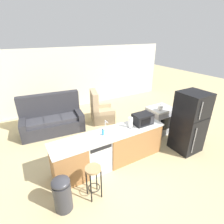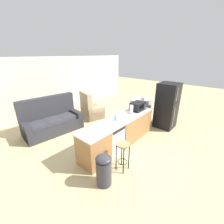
# 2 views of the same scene
# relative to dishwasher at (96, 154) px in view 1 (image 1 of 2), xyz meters

# --- Properties ---
(ground_plane) EXTENTS (24.00, 24.00, 0.00)m
(ground_plane) POSITION_rel_dishwasher_xyz_m (0.25, 0.00, -0.42)
(ground_plane) COLOR tan
(wall_back) EXTENTS (10.00, 0.06, 2.60)m
(wall_back) POSITION_rel_dishwasher_xyz_m (0.55, 4.20, 0.88)
(wall_back) COLOR beige
(wall_back) RESTS_ON ground_plane
(kitchen_counter) EXTENTS (2.94, 0.66, 0.90)m
(kitchen_counter) POSITION_rel_dishwasher_xyz_m (0.49, 0.00, -0.00)
(kitchen_counter) COLOR #9E6B3D
(kitchen_counter) RESTS_ON ground_plane
(dishwasher) EXTENTS (0.58, 0.61, 0.84)m
(dishwasher) POSITION_rel_dishwasher_xyz_m (0.00, 0.00, 0.00)
(dishwasher) COLOR silver
(dishwasher) RESTS_ON ground_plane
(stove_range) EXTENTS (0.76, 0.68, 0.90)m
(stove_range) POSITION_rel_dishwasher_xyz_m (2.60, 0.55, 0.03)
(stove_range) COLOR #A8AAB2
(stove_range) RESTS_ON ground_plane
(refrigerator) EXTENTS (0.72, 0.73, 1.73)m
(refrigerator) POSITION_rel_dishwasher_xyz_m (2.60, -0.55, 0.44)
(refrigerator) COLOR black
(refrigerator) RESTS_ON ground_plane
(microwave) EXTENTS (0.50, 0.37, 0.28)m
(microwave) POSITION_rel_dishwasher_xyz_m (1.38, -0.00, 0.62)
(microwave) COLOR black
(microwave) RESTS_ON kitchen_counter
(sink_faucet) EXTENTS (0.07, 0.18, 0.30)m
(sink_faucet) POSITION_rel_dishwasher_xyz_m (0.34, 0.14, 0.61)
(sink_faucet) COLOR silver
(sink_faucet) RESTS_ON kitchen_counter
(paper_towel_roll) EXTENTS (0.14, 0.14, 0.28)m
(paper_towel_roll) POSITION_rel_dishwasher_xyz_m (0.98, -0.01, 0.62)
(paper_towel_roll) COLOR #4C4C51
(paper_towel_roll) RESTS_ON kitchen_counter
(soap_bottle) EXTENTS (0.06, 0.06, 0.18)m
(soap_bottle) POSITION_rel_dishwasher_xyz_m (0.20, 0.02, 0.55)
(soap_bottle) COLOR #338CCC
(soap_bottle) RESTS_ON kitchen_counter
(kettle) EXTENTS (0.21, 0.17, 0.19)m
(kettle) POSITION_rel_dishwasher_xyz_m (2.43, 0.42, 0.56)
(kettle) COLOR silver
(kettle) RESTS_ON stove_range
(bar_stool) EXTENTS (0.32, 0.32, 0.74)m
(bar_stool) POSITION_rel_dishwasher_xyz_m (-0.40, -0.72, 0.11)
(bar_stool) COLOR tan
(bar_stool) RESTS_ON ground_plane
(trash_bin) EXTENTS (0.35, 0.35, 0.74)m
(trash_bin) POSITION_rel_dishwasher_xyz_m (-1.03, -0.68, -0.04)
(trash_bin) COLOR #333338
(trash_bin) RESTS_ON ground_plane
(couch) EXTENTS (2.08, 1.10, 1.27)m
(couch) POSITION_rel_dishwasher_xyz_m (-0.49, 2.48, -0.03)
(couch) COLOR #2D2D33
(couch) RESTS_ON ground_plane
(armchair) EXTENTS (1.00, 1.04, 1.20)m
(armchair) POSITION_rel_dishwasher_xyz_m (1.24, 2.30, -0.07)
(armchair) COLOR tan
(armchair) RESTS_ON ground_plane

